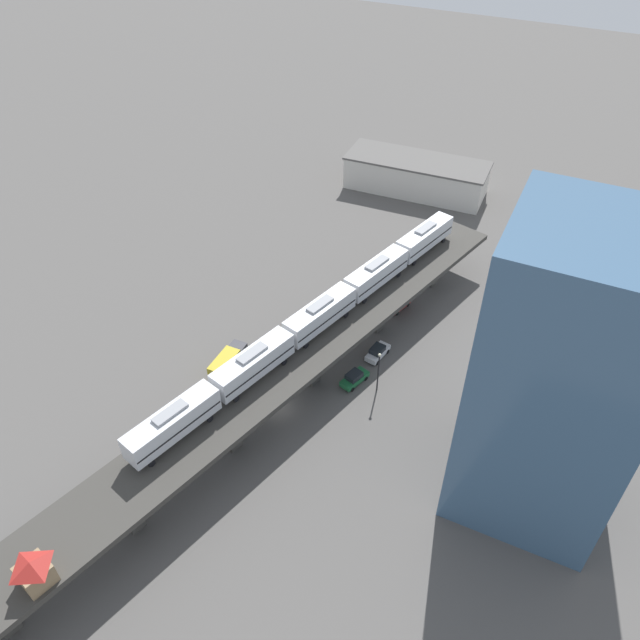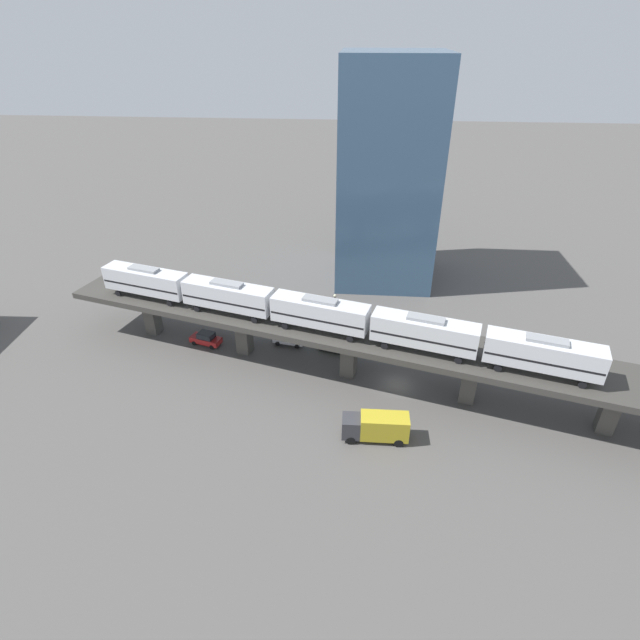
% 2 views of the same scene
% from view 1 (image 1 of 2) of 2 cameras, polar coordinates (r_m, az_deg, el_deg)
% --- Properties ---
extents(ground_plane, '(400.00, 400.00, 0.00)m').
position_cam_1_polar(ground_plane, '(84.97, -3.72, -7.95)').
color(ground_plane, '#514F4C').
extents(elevated_viaduct, '(32.73, 90.89, 6.80)m').
position_cam_1_polar(elevated_viaduct, '(80.61, -3.97, -5.25)').
color(elevated_viaduct, '#393733').
rests_on(elevated_viaduct, ground).
extents(subway_train, '(19.41, 60.87, 4.45)m').
position_cam_1_polar(subway_train, '(84.28, 0.00, 0.54)').
color(subway_train, silver).
rests_on(subway_train, elevated_viaduct).
extents(signal_hut, '(3.96, 3.96, 3.40)m').
position_cam_1_polar(signal_hut, '(67.29, -24.68, -20.14)').
color(signal_hut, '#8C7251').
rests_on(signal_hut, elevated_viaduct).
extents(street_car_red, '(2.97, 4.73, 1.89)m').
position_cam_1_polar(street_car_red, '(100.09, 7.17, 1.47)').
color(street_car_red, '#AD1E1E').
rests_on(street_car_red, ground).
extents(street_car_green, '(3.07, 4.74, 1.89)m').
position_cam_1_polar(street_car_green, '(87.33, 3.16, -5.32)').
color(street_car_green, '#1E6638').
rests_on(street_car_green, ground).
extents(street_car_white, '(2.53, 4.64, 1.89)m').
position_cam_1_polar(street_car_white, '(91.35, 5.29, -2.92)').
color(street_car_white, silver).
rests_on(street_car_white, ground).
extents(delivery_truck, '(2.46, 7.23, 3.20)m').
position_cam_1_polar(delivery_truck, '(89.15, -8.41, -3.87)').
color(delivery_truck, '#333338').
rests_on(delivery_truck, ground).
extents(street_lamp, '(0.44, 0.44, 6.94)m').
position_cam_1_polar(street_lamp, '(84.32, 5.37, -4.49)').
color(street_lamp, black).
rests_on(street_lamp, ground).
extents(warehouse_building, '(29.00, 11.49, 6.80)m').
position_cam_1_polar(warehouse_building, '(131.96, 8.77, 12.97)').
color(warehouse_building, beige).
rests_on(warehouse_building, ground).
extents(office_tower, '(16.00, 16.00, 36.00)m').
position_cam_1_polar(office_tower, '(67.41, 20.93, -5.35)').
color(office_tower, '#3D5B7A').
rests_on(office_tower, ground).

